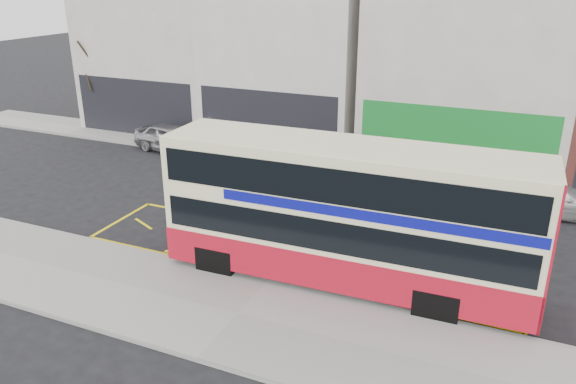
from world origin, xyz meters
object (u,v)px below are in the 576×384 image
at_px(bus_stop_post, 205,217).
at_px(street_tree_left, 96,51).
at_px(car_grey, 333,158).
at_px(car_white, 551,197).
at_px(car_silver, 172,138).
at_px(street_tree_right, 555,93).
at_px(double_decker_bus, 348,214).

relative_size(bus_stop_post, street_tree_left, 0.42).
xyz_separation_m(car_grey, car_white, (9.04, -1.08, -0.05)).
bearing_deg(car_silver, bus_stop_post, -130.48).
relative_size(bus_stop_post, street_tree_right, 0.47).
bearing_deg(double_decker_bus, street_tree_right, 64.27).
xyz_separation_m(double_decker_bus, street_tree_right, (5.14, 11.43, 1.72)).
xyz_separation_m(double_decker_bus, car_silver, (-12.14, 8.85, -1.50)).
height_order(double_decker_bus, car_silver, double_decker_bus).
bearing_deg(car_white, street_tree_left, 75.34).
xyz_separation_m(double_decker_bus, street_tree_left, (-18.52, 11.25, 2.23)).
xyz_separation_m(double_decker_bus, car_grey, (-3.55, 8.99, -1.50)).
relative_size(double_decker_bus, street_tree_right, 1.84).
bearing_deg(car_silver, double_decker_bus, -115.74).
bearing_deg(street_tree_left, car_silver, -20.66).
relative_size(car_grey, street_tree_right, 0.75).
bearing_deg(double_decker_bus, car_white, 53.72).
height_order(car_white, street_tree_right, street_tree_right).
height_order(street_tree_left, street_tree_right, street_tree_left).
relative_size(car_silver, street_tree_right, 0.73).
relative_size(bus_stop_post, car_silver, 0.65).
bearing_deg(street_tree_left, car_white, -7.94).
bearing_deg(street_tree_left, car_grey, -8.60).
xyz_separation_m(bus_stop_post, street_tree_left, (-14.43, 12.29, 2.63)).
bearing_deg(bus_stop_post, car_white, 37.23).
relative_size(double_decker_bus, car_silver, 2.53).
relative_size(car_silver, car_white, 0.91).
distance_m(car_silver, street_tree_right, 17.76).
xyz_separation_m(bus_stop_post, car_silver, (-8.06, 9.89, -1.10)).
distance_m(car_grey, street_tree_right, 9.58).
xyz_separation_m(car_silver, car_grey, (8.59, 0.14, 0.00)).
height_order(car_silver, car_white, car_silver).
relative_size(double_decker_bus, car_grey, 2.44).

